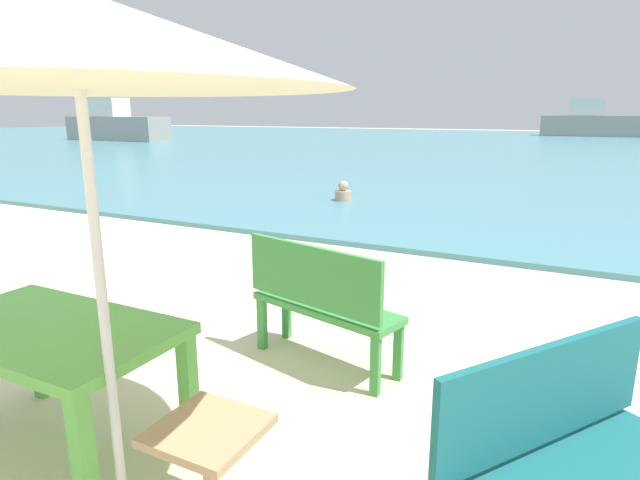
# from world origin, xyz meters

# --- Properties ---
(ground_plane) EXTENTS (120.00, 120.00, 0.00)m
(ground_plane) POSITION_xyz_m (0.00, 0.00, 0.00)
(ground_plane) COLOR beige
(sea_water) EXTENTS (120.00, 50.00, 0.08)m
(sea_water) POSITION_xyz_m (0.00, 30.00, 0.04)
(sea_water) COLOR teal
(sea_water) RESTS_ON ground_plane
(picnic_table_green) EXTENTS (1.40, 0.80, 0.76)m
(picnic_table_green) POSITION_xyz_m (-0.26, 0.07, 0.65)
(picnic_table_green) COLOR #60B24C
(picnic_table_green) RESTS_ON ground_plane
(patio_umbrella) EXTENTS (2.10, 2.10, 2.30)m
(patio_umbrella) POSITION_xyz_m (0.45, -0.14, 2.12)
(patio_umbrella) COLOR silver
(patio_umbrella) RESTS_ON ground_plane
(side_table_wood) EXTENTS (0.44, 0.44, 0.54)m
(side_table_wood) POSITION_xyz_m (0.86, -0.01, 0.35)
(side_table_wood) COLOR tan
(side_table_wood) RESTS_ON ground_plane
(bench_teal_center) EXTENTS (0.97, 1.20, 0.95)m
(bench_teal_center) POSITION_xyz_m (2.22, 0.53, 0.54)
(bench_teal_center) COLOR #196066
(bench_teal_center) RESTS_ON ground_plane
(bench_green_left) EXTENTS (1.25, 0.64, 0.95)m
(bench_green_left) POSITION_xyz_m (0.57, 1.63, 0.54)
(bench_green_left) COLOR #3D8C42
(bench_green_left) RESTS_ON ground_plane
(swimmer_person) EXTENTS (0.34, 0.34, 0.41)m
(swimmer_person) POSITION_xyz_m (-2.24, 8.19, 0.24)
(swimmer_person) COLOR tan
(swimmer_person) RESTS_ON sea_water
(boat_tanker) EXTENTS (7.41, 2.02, 2.69)m
(boat_tanker) POSITION_xyz_m (-25.61, 23.53, 1.05)
(boat_tanker) COLOR gray
(boat_tanker) RESTS_ON sea_water
(boat_sailboat) EXTENTS (7.54, 2.06, 2.74)m
(boat_sailboat) POSITION_xyz_m (2.25, 44.49, 1.07)
(boat_sailboat) COLOR gray
(boat_sailboat) RESTS_ON sea_water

